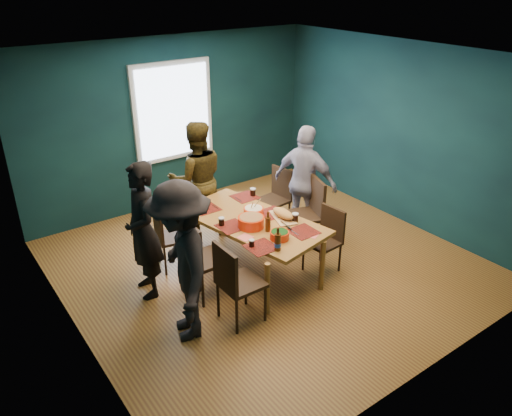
{
  "coord_description": "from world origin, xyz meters",
  "views": [
    {
      "loc": [
        -3.46,
        -4.56,
        3.62
      ],
      "look_at": [
        -0.19,
        -0.02,
        0.89
      ],
      "focal_mm": 35.0,
      "sensor_mm": 36.0,
      "label": 1
    }
  ],
  "objects_px": {
    "chair_right_near": "(327,235)",
    "person_far_left": "(143,231)",
    "person_right": "(305,182)",
    "bowl_dumpling": "(254,211)",
    "dining_table": "(252,225)",
    "bowl_salad": "(251,221)",
    "cutting_board": "(283,214)",
    "chair_left_far": "(167,232)",
    "person_back": "(197,179)",
    "chair_left_near": "(234,279)",
    "person_near_left": "(182,263)",
    "bowl_herbs": "(280,235)",
    "chair_left_mid": "(200,254)",
    "chair_right_mid": "(309,209)",
    "chair_right_far": "(277,193)"
  },
  "relations": [
    {
      "from": "person_right",
      "to": "bowl_dumpling",
      "type": "bearing_deg",
      "value": 81.95
    },
    {
      "from": "person_right",
      "to": "person_near_left",
      "type": "distance_m",
      "value": 2.67
    },
    {
      "from": "chair_left_mid",
      "to": "chair_right_far",
      "type": "height_order",
      "value": "chair_left_mid"
    },
    {
      "from": "chair_left_mid",
      "to": "bowl_dumpling",
      "type": "distance_m",
      "value": 0.99
    },
    {
      "from": "bowl_herbs",
      "to": "cutting_board",
      "type": "relative_size",
      "value": 0.39
    },
    {
      "from": "bowl_herbs",
      "to": "chair_right_mid",
      "type": "bearing_deg",
      "value": 30.83
    },
    {
      "from": "chair_right_near",
      "to": "bowl_salad",
      "type": "distance_m",
      "value": 1.04
    },
    {
      "from": "dining_table",
      "to": "cutting_board",
      "type": "relative_size",
      "value": 3.53
    },
    {
      "from": "chair_left_near",
      "to": "cutting_board",
      "type": "distance_m",
      "value": 1.29
    },
    {
      "from": "person_far_left",
      "to": "chair_left_mid",
      "type": "bearing_deg",
      "value": 54.15
    },
    {
      "from": "chair_left_far",
      "to": "person_back",
      "type": "relative_size",
      "value": 0.53
    },
    {
      "from": "chair_left_near",
      "to": "chair_right_far",
      "type": "height_order",
      "value": "chair_left_near"
    },
    {
      "from": "chair_left_mid",
      "to": "bowl_salad",
      "type": "height_order",
      "value": "chair_left_mid"
    },
    {
      "from": "chair_left_near",
      "to": "person_right",
      "type": "bearing_deg",
      "value": 29.6
    },
    {
      "from": "chair_right_near",
      "to": "person_near_left",
      "type": "distance_m",
      "value": 2.14
    },
    {
      "from": "chair_right_far",
      "to": "person_near_left",
      "type": "distance_m",
      "value": 2.74
    },
    {
      "from": "chair_right_far",
      "to": "person_right",
      "type": "bearing_deg",
      "value": -77.11
    },
    {
      "from": "person_far_left",
      "to": "bowl_salad",
      "type": "xyz_separation_m",
      "value": [
        1.21,
        -0.47,
        -0.05
      ]
    },
    {
      "from": "bowl_herbs",
      "to": "cutting_board",
      "type": "distance_m",
      "value": 0.53
    },
    {
      "from": "cutting_board",
      "to": "chair_left_far",
      "type": "bearing_deg",
      "value": 162.41
    },
    {
      "from": "chair_left_far",
      "to": "person_right",
      "type": "xyz_separation_m",
      "value": [
        2.05,
        -0.34,
        0.31
      ]
    },
    {
      "from": "cutting_board",
      "to": "dining_table",
      "type": "bearing_deg",
      "value": 167.93
    },
    {
      "from": "chair_left_mid",
      "to": "person_back",
      "type": "bearing_deg",
      "value": 61.39
    },
    {
      "from": "chair_right_near",
      "to": "person_far_left",
      "type": "relative_size",
      "value": 0.51
    },
    {
      "from": "bowl_herbs",
      "to": "chair_right_near",
      "type": "bearing_deg",
      "value": 1.8
    },
    {
      "from": "person_near_left",
      "to": "bowl_salad",
      "type": "distance_m",
      "value": 1.3
    },
    {
      "from": "dining_table",
      "to": "bowl_dumpling",
      "type": "xyz_separation_m",
      "value": [
        0.09,
        0.1,
        0.13
      ]
    },
    {
      "from": "person_far_left",
      "to": "person_back",
      "type": "bearing_deg",
      "value": 135.92
    },
    {
      "from": "chair_left_mid",
      "to": "chair_right_near",
      "type": "relative_size",
      "value": 1.18
    },
    {
      "from": "dining_table",
      "to": "bowl_salad",
      "type": "distance_m",
      "value": 0.23
    },
    {
      "from": "chair_right_near",
      "to": "bowl_herbs",
      "type": "relative_size",
      "value": 3.76
    },
    {
      "from": "chair_left_far",
      "to": "bowl_herbs",
      "type": "relative_size",
      "value": 3.93
    },
    {
      "from": "bowl_dumpling",
      "to": "cutting_board",
      "type": "height_order",
      "value": "bowl_dumpling"
    },
    {
      "from": "chair_left_near",
      "to": "person_right",
      "type": "relative_size",
      "value": 0.59
    },
    {
      "from": "person_right",
      "to": "bowl_dumpling",
      "type": "xyz_separation_m",
      "value": [
        -1.08,
        -0.24,
        -0.05
      ]
    },
    {
      "from": "chair_right_far",
      "to": "bowl_salad",
      "type": "height_order",
      "value": "chair_right_far"
    },
    {
      "from": "chair_right_near",
      "to": "bowl_herbs",
      "type": "bearing_deg",
      "value": 177.04
    },
    {
      "from": "chair_left_near",
      "to": "person_near_left",
      "type": "relative_size",
      "value": 0.55
    },
    {
      "from": "person_right",
      "to": "dining_table",
      "type": "bearing_deg",
      "value": 85.43
    },
    {
      "from": "chair_left_mid",
      "to": "bowl_herbs",
      "type": "xyz_separation_m",
      "value": [
        0.82,
        -0.44,
        0.18
      ]
    },
    {
      "from": "chair_left_near",
      "to": "bowl_dumpling",
      "type": "xyz_separation_m",
      "value": [
        0.88,
        0.87,
        0.21
      ]
    },
    {
      "from": "bowl_salad",
      "to": "bowl_herbs",
      "type": "relative_size",
      "value": 1.43
    },
    {
      "from": "chair_left_near",
      "to": "person_near_left",
      "type": "xyz_separation_m",
      "value": [
        -0.53,
        0.16,
        0.32
      ]
    },
    {
      "from": "person_far_left",
      "to": "person_near_left",
      "type": "relative_size",
      "value": 0.95
    },
    {
      "from": "dining_table",
      "to": "chair_left_far",
      "type": "bearing_deg",
      "value": 130.97
    },
    {
      "from": "person_near_left",
      "to": "chair_right_far",
      "type": "bearing_deg",
      "value": 139.22
    },
    {
      "from": "chair_left_mid",
      "to": "bowl_herbs",
      "type": "bearing_deg",
      "value": -27.89
    },
    {
      "from": "chair_left_far",
      "to": "bowl_dumpling",
      "type": "relative_size",
      "value": 3.49
    },
    {
      "from": "person_right",
      "to": "bowl_herbs",
      "type": "distance_m",
      "value": 1.51
    },
    {
      "from": "person_back",
      "to": "cutting_board",
      "type": "height_order",
      "value": "person_back"
    }
  ]
}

